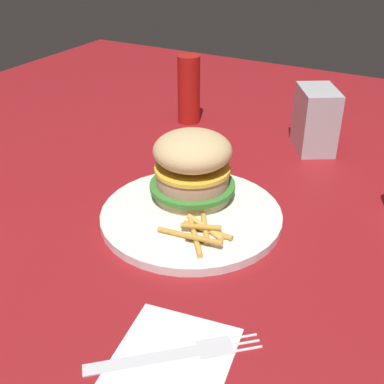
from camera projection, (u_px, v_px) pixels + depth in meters
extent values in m
plane|color=maroon|center=(202.00, 222.00, 0.67)|extent=(1.60, 1.60, 0.00)
cylinder|color=white|center=(192.00, 214.00, 0.67)|extent=(0.25, 0.25, 0.01)
cylinder|color=tan|center=(192.00, 192.00, 0.70)|extent=(0.11, 0.11, 0.01)
cylinder|color=#387F2D|center=(192.00, 185.00, 0.70)|extent=(0.12, 0.12, 0.01)
cylinder|color=tan|center=(192.00, 177.00, 0.69)|extent=(0.10, 0.10, 0.02)
cylinder|color=yellow|center=(192.00, 169.00, 0.68)|extent=(0.11, 0.11, 0.01)
ellipsoid|color=tan|center=(192.00, 150.00, 0.67)|extent=(0.11, 0.11, 0.05)
cylinder|color=gold|center=(184.00, 235.00, 0.61)|extent=(0.01, 0.07, 0.01)
cylinder|color=gold|center=(195.00, 236.00, 0.61)|extent=(0.07, 0.05, 0.01)
cylinder|color=gold|center=(205.00, 229.00, 0.63)|extent=(0.06, 0.04, 0.01)
cylinder|color=gold|center=(208.00, 230.00, 0.62)|extent=(0.01, 0.07, 0.01)
cylinder|color=#E5B251|center=(205.00, 227.00, 0.63)|extent=(0.03, 0.06, 0.01)
cylinder|color=gold|center=(201.00, 227.00, 0.62)|extent=(0.03, 0.05, 0.01)
cylinder|color=gold|center=(204.00, 239.00, 0.60)|extent=(0.01, 0.05, 0.01)
cube|color=white|center=(174.00, 355.00, 0.47)|extent=(0.13, 0.13, 0.00)
cube|color=silver|center=(141.00, 359.00, 0.46)|extent=(0.08, 0.09, 0.00)
cube|color=silver|center=(215.00, 346.00, 0.47)|extent=(0.04, 0.04, 0.00)
cylinder|color=silver|center=(249.00, 347.00, 0.47)|extent=(0.02, 0.02, 0.00)
cylinder|color=silver|center=(246.00, 340.00, 0.48)|extent=(0.02, 0.02, 0.00)
cylinder|color=silver|center=(243.00, 334.00, 0.49)|extent=(0.02, 0.02, 0.00)
cube|color=#B7BABF|center=(315.00, 120.00, 0.85)|extent=(0.11, 0.10, 0.11)
cylinder|color=#B21914|center=(189.00, 90.00, 0.95)|extent=(0.04, 0.04, 0.13)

